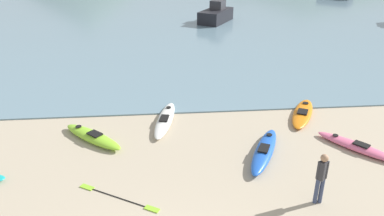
# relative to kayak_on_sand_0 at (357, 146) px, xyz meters

# --- Properties ---
(kayak_on_sand_0) EXTENTS (2.36, 2.71, 0.31)m
(kayak_on_sand_0) POSITION_rel_kayak_on_sand_0_xyz_m (0.00, 0.00, 0.00)
(kayak_on_sand_0) COLOR #E5668C
(kayak_on_sand_0) RESTS_ON ground_plane
(kayak_on_sand_2) EXTENTS (1.99, 3.23, 0.39)m
(kayak_on_sand_2) POSITION_rel_kayak_on_sand_0_xyz_m (-3.43, -0.06, 0.04)
(kayak_on_sand_2) COLOR blue
(kayak_on_sand_2) RESTS_ON ground_plane
(kayak_on_sand_3) EXTENTS (2.68, 2.57, 0.36)m
(kayak_on_sand_3) POSITION_rel_kayak_on_sand_0_xyz_m (-9.65, 1.55, 0.02)
(kayak_on_sand_3) COLOR #8CCC2D
(kayak_on_sand_3) RESTS_ON ground_plane
(kayak_on_sand_4) EXTENTS (2.11, 3.12, 0.29)m
(kayak_on_sand_4) POSITION_rel_kayak_on_sand_0_xyz_m (-0.94, 2.91, -0.01)
(kayak_on_sand_4) COLOR orange
(kayak_on_sand_4) RESTS_ON ground_plane
(kayak_on_sand_5) EXTENTS (1.26, 3.43, 0.30)m
(kayak_on_sand_5) POSITION_rel_kayak_on_sand_0_xyz_m (-6.88, 2.81, -0.00)
(kayak_on_sand_5) COLOR white
(kayak_on_sand_5) RESTS_ON ground_plane
(person_near_foreground) EXTENTS (0.33, 0.29, 1.63)m
(person_near_foreground) POSITION_rel_kayak_on_sand_0_xyz_m (-2.58, -2.75, 0.80)
(person_near_foreground) COLOR #384260
(person_near_foreground) RESTS_ON ground_plane
(moored_boat_2) EXTENTS (3.62, 4.33, 1.84)m
(moored_boat_2) POSITION_rel_kayak_on_sand_0_xyz_m (-1.88, 22.26, 0.57)
(moored_boat_2) COLOR black
(moored_boat_2) RESTS_ON bay_water
(loose_paddle) EXTENTS (2.48, 1.58, 0.03)m
(loose_paddle) POSITION_rel_kayak_on_sand_0_xyz_m (-8.38, -2.04, -0.12)
(loose_paddle) COLOR black
(loose_paddle) RESTS_ON ground_plane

